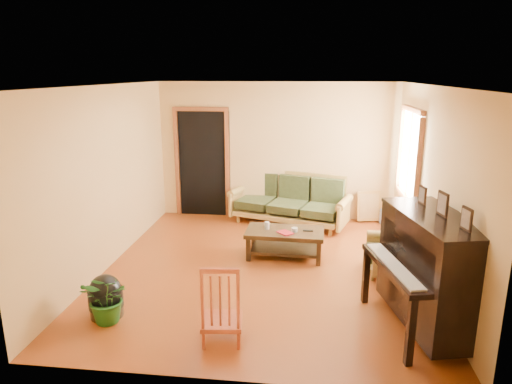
# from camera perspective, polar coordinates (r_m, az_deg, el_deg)

# --- Properties ---
(floor) EXTENTS (5.00, 5.00, 0.00)m
(floor) POSITION_cam_1_polar(r_m,az_deg,el_deg) (6.72, 0.85, -9.58)
(floor) COLOR #65290D
(floor) RESTS_ON ground
(doorway) EXTENTS (1.08, 0.16, 2.05)m
(doorway) POSITION_cam_1_polar(r_m,az_deg,el_deg) (8.98, -6.74, 3.48)
(doorway) COLOR black
(doorway) RESTS_ON floor
(window) EXTENTS (0.12, 1.36, 1.46)m
(window) POSITION_cam_1_polar(r_m,az_deg,el_deg) (7.66, 18.66, 4.46)
(window) COLOR white
(window) RESTS_ON right_wall
(sofa) EXTENTS (2.34, 1.53, 0.93)m
(sofa) POSITION_cam_1_polar(r_m,az_deg,el_deg) (8.50, 4.13, -0.99)
(sofa) COLOR olive
(sofa) RESTS_ON floor
(coffee_table) EXTENTS (1.20, 0.69, 0.43)m
(coffee_table) POSITION_cam_1_polar(r_m,az_deg,el_deg) (7.07, 3.62, -6.43)
(coffee_table) COLOR black
(coffee_table) RESTS_ON floor
(armchair) EXTENTS (0.72, 0.76, 0.76)m
(armchair) POSITION_cam_1_polar(r_m,az_deg,el_deg) (6.70, 16.44, -6.77)
(armchair) COLOR olive
(armchair) RESTS_ON floor
(piano) EXTENTS (1.18, 1.64, 1.31)m
(piano) POSITION_cam_1_polar(r_m,az_deg,el_deg) (5.37, 21.01, -9.44)
(piano) COLOR black
(piano) RESTS_ON floor
(footstool) EXTENTS (0.45, 0.45, 0.38)m
(footstool) POSITION_cam_1_polar(r_m,az_deg,el_deg) (5.73, -18.24, -12.80)
(footstool) COLOR black
(footstool) RESTS_ON floor
(red_chair) EXTENTS (0.47, 0.51, 0.90)m
(red_chair) POSITION_cam_1_polar(r_m,az_deg,el_deg) (4.91, -4.32, -13.47)
(red_chair) COLOR maroon
(red_chair) RESTS_ON floor
(leaning_frame) EXTENTS (0.47, 0.20, 0.61)m
(leaning_frame) POSITION_cam_1_polar(r_m,az_deg,el_deg) (8.92, 13.94, -1.70)
(leaning_frame) COLOR #B1823B
(leaning_frame) RESTS_ON floor
(ceramic_crock) EXTENTS (0.28, 0.28, 0.26)m
(ceramic_crock) POSITION_cam_1_polar(r_m,az_deg,el_deg) (8.94, 15.82, -2.97)
(ceramic_crock) COLOR #2E488C
(ceramic_crock) RESTS_ON floor
(potted_plant) EXTENTS (0.62, 0.55, 0.61)m
(potted_plant) POSITION_cam_1_polar(r_m,az_deg,el_deg) (5.54, -17.98, -12.44)
(potted_plant) COLOR #1B5117
(potted_plant) RESTS_ON floor
(book) EXTENTS (0.28, 0.28, 0.02)m
(book) POSITION_cam_1_polar(r_m,az_deg,el_deg) (6.81, 3.11, -5.27)
(book) COLOR maroon
(book) RESTS_ON coffee_table
(candle) EXTENTS (0.07, 0.07, 0.12)m
(candle) POSITION_cam_1_polar(r_m,az_deg,el_deg) (7.01, 1.38, -4.21)
(candle) COLOR silver
(candle) RESTS_ON coffee_table
(glass_jar) EXTENTS (0.11, 0.11, 0.06)m
(glass_jar) POSITION_cam_1_polar(r_m,az_deg,el_deg) (6.94, 4.84, -4.71)
(glass_jar) COLOR silver
(glass_jar) RESTS_ON coffee_table
(remote) EXTENTS (0.15, 0.04, 0.02)m
(remote) POSITION_cam_1_polar(r_m,az_deg,el_deg) (6.99, 6.51, -4.82)
(remote) COLOR black
(remote) RESTS_ON coffee_table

